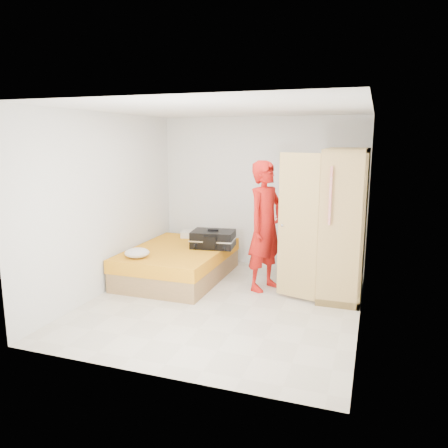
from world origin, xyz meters
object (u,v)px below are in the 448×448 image
(wardrobe, at_px, (340,227))
(person, at_px, (266,226))
(round_cushion, at_px, (137,253))
(suitcase, at_px, (213,239))
(bed, at_px, (178,263))

(wardrobe, xyz_separation_m, person, (-1.06, -0.10, -0.04))
(person, distance_m, round_cushion, 1.94)
(suitcase, bearing_deg, bed, -160.27)
(wardrobe, height_order, person, wardrobe)
(person, xyz_separation_m, suitcase, (-0.93, 0.28, -0.33))
(round_cushion, bearing_deg, wardrobe, 15.39)
(person, distance_m, suitcase, 1.03)
(suitcase, bearing_deg, person, -23.70)
(person, bearing_deg, bed, 112.56)
(person, relative_size, round_cushion, 5.26)
(person, relative_size, suitcase, 2.58)
(bed, height_order, wardrobe, wardrobe)
(person, height_order, round_cushion, person)
(wardrobe, distance_m, suitcase, 2.04)
(bed, relative_size, person, 1.05)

